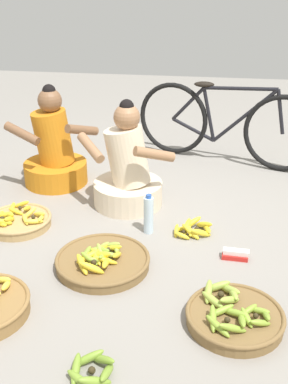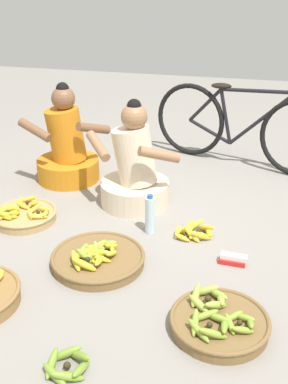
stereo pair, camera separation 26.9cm
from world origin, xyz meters
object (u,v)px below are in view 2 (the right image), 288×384
Objects in this scene: vendor_woman_front at (135,172)px; bicycle_leaning at (241,127)px; packet_carton_stack at (233,259)px; loose_bananas_front_center at (67,365)px; water_bottle at (150,215)px; banana_basket_front_left at (98,258)px; banana_basket_back_left at (24,215)px; banana_basket_near_bicycle at (219,321)px; vendor_woman_behind at (67,150)px; loose_bananas_mid_left at (195,231)px.

vendor_woman_front is 0.50× the size of bicycle_leaning.
loose_bananas_front_center is at bearing -121.85° from packet_carton_stack.
water_bottle is (0.22, -0.40, -0.13)m from vendor_woman_front.
vendor_woman_front is at bearing 141.22° from packet_carton_stack.
bicycle_leaning is 6.99× the size of loose_bananas_front_center.
banana_basket_front_left is 0.80m from banana_basket_back_left.
water_bottle is (0.91, 0.06, 0.09)m from banana_basket_back_left.
banana_basket_front_left reaches higher than banana_basket_near_bicycle.
packet_carton_stack is at bearing -32.86° from vendor_woman_behind.
vendor_woman_behind is 2.17m from loose_bananas_front_center.
loose_bananas_front_center is (0.15, -1.69, -0.23)m from vendor_woman_front.
water_bottle is (-0.49, -1.40, -0.22)m from bicycle_leaning.
loose_bananas_front_center is at bearing -101.83° from bicycle_leaning.
bicycle_leaning is at bearing 69.05° from banana_basket_front_left.
bicycle_leaning reaches higher than banana_basket_back_left.
loose_bananas_mid_left is at bearing 134.90° from packet_carton_stack.
bicycle_leaning is 5.77× the size of water_bottle.
water_bottle reaches higher than loose_bananas_mid_left.
banana_basket_near_bicycle is 1.11× the size of banana_basket_back_left.
water_bottle is at bearing 3.64° from banana_basket_back_left.
loose_bananas_front_center is (-0.56, -2.69, -0.32)m from bicycle_leaning.
banana_basket_front_left reaches higher than packet_carton_stack.
bicycle_leaning is 6.05× the size of loose_bananas_mid_left.
bicycle_leaning reaches higher than water_bottle.
vendor_woman_front is 4.83× the size of packet_carton_stack.
vendor_woman_front reaches higher than banana_basket_near_bicycle.
packet_carton_stack is (0.02, 0.60, -0.02)m from banana_basket_near_bicycle.
vendor_woman_front is 3.00× the size of loose_bananas_mid_left.
vendor_woman_behind is 1.39m from loose_bananas_mid_left.
banana_basket_front_left is (0.67, -1.16, -0.22)m from vendor_woman_behind.
banana_basket_back_left is at bearing -92.06° from vendor_woman_behind.
loose_bananas_front_center is (0.84, -1.23, -0.01)m from banana_basket_back_left.
vendor_woman_behind is 0.50× the size of bicycle_leaning.
banana_basket_front_left reaches higher than banana_basket_back_left.
vendor_woman_front is 1.71m from loose_bananas_front_center.
bicycle_leaning is at bearing 91.71° from banana_basket_near_bicycle.
loose_bananas_front_center is (0.81, -1.99, -0.23)m from vendor_woman_behind.
packet_carton_stack is at bearing 58.15° from loose_bananas_front_center.
bicycle_leaning is at bearing 82.21° from loose_bananas_mid_left.
bicycle_leaning reaches higher than packet_carton_stack.
loose_bananas_mid_left is at bearing 74.12° from loose_bananas_front_center.
loose_bananas_front_center is at bearing -93.07° from water_bottle.
loose_bananas_front_center is at bearing -105.88° from loose_bananas_mid_left.
vendor_woman_front is 1.78× the size of banana_basket_back_left.
loose_bananas_mid_left is at bearing 42.98° from banana_basket_front_left.
vendor_woman_behind reaches higher than banana_basket_near_bicycle.
vendor_woman_behind reaches higher than loose_bananas_front_center.
banana_basket_near_bicycle is at bearing -28.20° from banana_basket_back_left.
banana_basket_near_bicycle is 0.77m from loose_bananas_front_center.
loose_bananas_front_center is at bearing -144.81° from banana_basket_near_bicycle.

